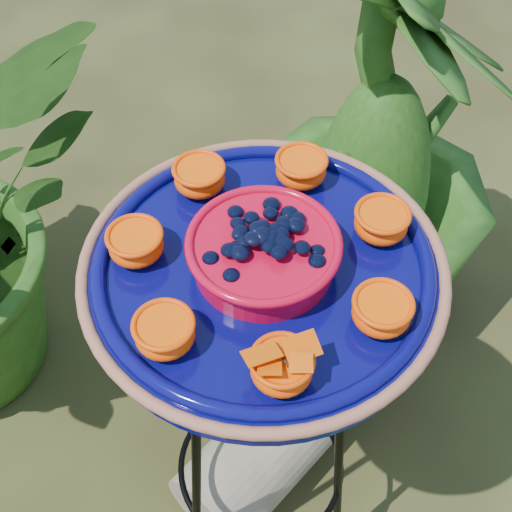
{
  "coord_description": "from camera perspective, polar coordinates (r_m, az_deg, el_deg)",
  "views": [
    {
      "loc": [
        -0.0,
        -0.6,
        1.73
      ],
      "look_at": [
        0.12,
        -0.03,
        1.01
      ],
      "focal_mm": 50.0,
      "sensor_mm": 36.0,
      "label": 1
    }
  ],
  "objects": [
    {
      "name": "driftwood_log",
      "position": [
        1.81,
        3.05,
        -12.93
      ],
      "size": [
        0.65,
        0.56,
        0.22
      ],
      "primitive_type": "cylinder",
      "rotation": [
        0.0,
        1.57,
        0.63
      ],
      "color": "tan",
      "rests_on": "ground"
    },
    {
      "name": "tripod_stand",
      "position": [
        1.3,
        0.45,
        -12.16
      ],
      "size": [
        0.36,
        0.37,
        0.94
      ],
      "rotation": [
        0.0,
        0.0,
        -0.04
      ],
      "color": "black",
      "rests_on": "ground"
    },
    {
      "name": "feeder_dish",
      "position": [
        0.95,
        0.6,
        -0.85
      ],
      "size": [
        0.5,
        0.5,
        0.11
      ],
      "rotation": [
        0.0,
        0.0,
        -0.04
      ],
      "color": "#070755",
      "rests_on": "tripod_stand"
    },
    {
      "name": "shrub_back_right",
      "position": [
        1.74,
        9.55,
        7.72
      ],
      "size": [
        0.8,
        0.8,
        1.12
      ],
      "primitive_type": "imported",
      "rotation": [
        0.0,
        0.0,
        1.91
      ],
      "color": "#1D4412",
      "rests_on": "ground"
    }
  ]
}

